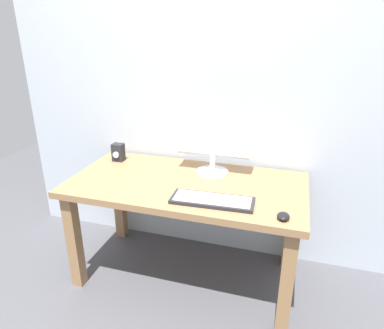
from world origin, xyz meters
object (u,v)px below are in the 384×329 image
(audio_controller, at_px, (118,152))
(mouse, at_px, (283,216))
(keyboard_primary, at_px, (212,200))
(desk, at_px, (186,196))
(monitor, at_px, (213,140))

(audio_controller, bearing_deg, mouse, -22.53)
(mouse, bearing_deg, keyboard_primary, 170.29)
(desk, xyz_separation_m, monitor, (0.12, 0.19, 0.33))
(desk, bearing_deg, monitor, 56.94)
(monitor, xyz_separation_m, mouse, (0.48, -0.47, -0.21))
(keyboard_primary, relative_size, mouse, 5.72)
(keyboard_primary, distance_m, mouse, 0.39)
(desk, height_order, monitor, monitor)
(desk, xyz_separation_m, keyboard_primary, (0.22, -0.21, 0.11))
(keyboard_primary, height_order, mouse, mouse)
(desk, distance_m, monitor, 0.40)
(audio_controller, bearing_deg, monitor, -1.42)
(monitor, distance_m, keyboard_primary, 0.47)
(mouse, bearing_deg, desk, 155.46)
(keyboard_primary, distance_m, audio_controller, 0.90)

